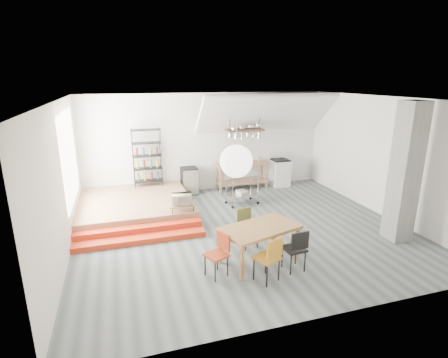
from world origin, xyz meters
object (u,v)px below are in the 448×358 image
object	(u,v)px
dining_table	(260,231)
mini_fridge	(189,181)
rolling_cart	(242,185)
stove	(279,172)

from	to	relation	value
dining_table	mini_fridge	world-z (taller)	mini_fridge
mini_fridge	rolling_cart	bearing A→B (deg)	-47.93
rolling_cart	mini_fridge	bearing A→B (deg)	123.68
stove	dining_table	distance (m)	5.42
stove	mini_fridge	bearing A→B (deg)	179.21
stove	rolling_cart	xyz separation A→B (m)	(-1.90, -1.40, 0.11)
rolling_cart	stove	bearing A→B (deg)	27.91
stove	dining_table	size ratio (longest dim) A/B	0.66
stove	mini_fridge	size ratio (longest dim) A/B	1.35
stove	mini_fridge	distance (m)	3.20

